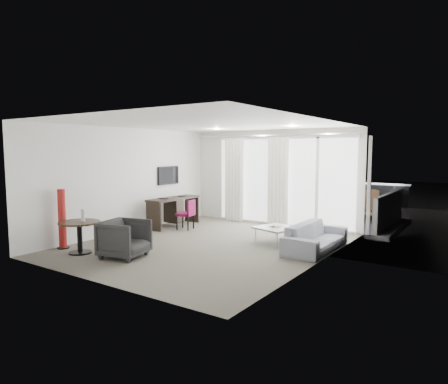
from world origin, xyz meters
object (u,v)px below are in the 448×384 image
Objects in this scene: round_table at (80,237)px; rattan_chair_b at (367,206)px; desk at (174,212)px; coffee_table at (277,235)px; desk_chair at (185,215)px; red_lamp at (62,219)px; tub_armchair at (124,239)px; rattan_chair_a at (323,206)px; sofa at (316,237)px.

rattan_chair_b is (3.75, 7.01, 0.13)m from round_table.
desk is 3.23m from coffee_table.
desk_chair is (0.55, -0.18, 0.00)m from desk.
red_lamp reaches higher than round_table.
coffee_table is at bearing -113.50° from rattan_chair_b.
desk_chair is at bearing 3.23° from tub_armchair.
rattan_chair_a is at bearing 66.99° from round_table.
coffee_table is 0.89× the size of rattan_chair_b.
desk is at bearing -148.22° from rattan_chair_b.
round_table is 4.13m from coffee_table.
desk_chair is 2.89m from tub_armchair.
red_lamp reaches higher than desk.
rattan_chair_a is at bearing 45.16° from desk.
desk is 2.06× the size of tub_armchair.
round_table reaches higher than sofa.
red_lamp is (-0.82, -3.01, 0.23)m from desk_chair.
desk is at bearing -143.05° from rattan_chair_a.
round_table is at bearing -83.36° from desk.
tub_armchair is 1.01× the size of coffee_table.
tub_armchair is 3.83m from sofa.
red_lamp is at bearing -117.47° from desk_chair.
coffee_table is at bearing -47.37° from tub_armchair.
round_table reaches higher than coffee_table.
desk is 0.57m from desk_chair.
rattan_chair_a is at bearing 17.92° from sofa.
rattan_chair_b is at bearing 35.59° from desk_chair.
coffee_table is at bearing -4.23° from desk.
rattan_chair_a reaches higher than sofa.
desk_chair reaches higher than coffee_table.
red_lamp is (-0.65, 0.06, 0.30)m from round_table.
desk is 2.06× the size of round_table.
red_lamp is 5.27m from sofa.
tub_armchair is at bearing -124.43° from coffee_table.
red_lamp is at bearing 175.11° from round_table.
rattan_chair_b is at bearing 25.18° from rattan_chair_a.
tub_armchair is (1.35, -2.95, -0.02)m from desk.
desk_chair is 4.11m from rattan_chair_a.
rattan_chair_a reaches higher than desk_chair.
desk_chair is 0.62× the size of red_lamp.
coffee_table is 4.13m from rattan_chair_b.
sofa is at bearing 32.52° from red_lamp.
sofa is (2.81, 2.60, -0.09)m from tub_armchair.
red_lamp is 8.23m from rattan_chair_b.
tub_armchair is 0.90× the size of rattan_chair_b.
red_lamp is 1.57× the size of coffee_table.
rattan_chair_b reaches higher than tub_armchair.
coffee_table is 0.97m from sofa.
rattan_chair_a is at bearing 61.99° from red_lamp.
rattan_chair_a reaches higher than desk.
rattan_chair_a is (-1.11, 3.43, 0.16)m from sofa.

